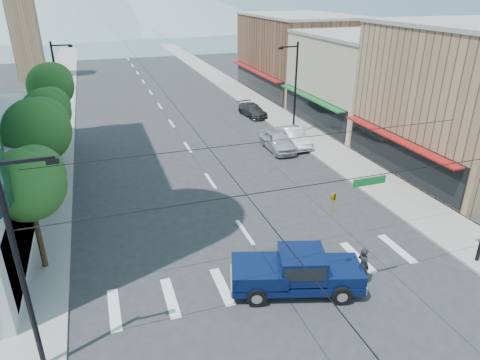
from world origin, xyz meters
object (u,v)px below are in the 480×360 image
Objects in this scene: pedestrian at (363,266)px; parked_car_near at (278,141)px; pickup_truck at (296,271)px; parked_car_far at (253,110)px; parked_car_mid at (292,137)px.

pedestrian reaches higher than parked_car_near.
pickup_truck is 3.46m from pedestrian.
pickup_truck reaches higher than parked_car_far.
parked_car_near is (3.67, 19.02, -0.14)m from pedestrian.
pickup_truck is 1.32× the size of parked_car_mid.
pickup_truck is 21.10m from parked_car_mid.
pedestrian is at bearing 8.06° from pickup_truck.
parked_car_far is (1.80, 11.31, -0.16)m from parked_car_near.
pedestrian is 19.37m from parked_car_near.
parked_car_far is (8.88, 29.79, -0.43)m from pickup_truck.
pedestrian is 30.82m from parked_car_far.
parked_car_far is (0.00, 10.65, -0.14)m from parked_car_mid.
parked_car_near is at bearing -161.51° from parked_car_mid.
parked_car_mid is (1.80, 0.66, -0.02)m from parked_car_near.
parked_car_mid is at bearing -23.81° from pedestrian.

